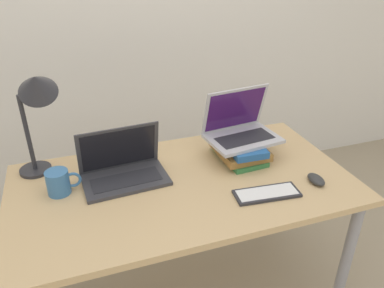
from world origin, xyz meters
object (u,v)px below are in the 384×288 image
laptop_on_books (240,129)px  wireless_keyboard (267,193)px  laptop_left (123,169)px  book_stack (240,150)px  mug (59,182)px  desk_lamp (36,96)px  mouse (316,179)px

laptop_on_books → wireless_keyboard: laptop_on_books is taller
laptop_left → book_stack: 0.57m
wireless_keyboard → mug: (-0.81, 0.29, 0.05)m
laptop_left → laptop_on_books: (0.58, 0.03, 0.09)m
laptop_left → wireless_keyboard: (0.54, -0.32, -0.04)m
desk_lamp → book_stack: bearing=-10.3°
book_stack → laptop_on_books: laptop_on_books is taller
laptop_left → desk_lamp: (-0.31, 0.16, 0.32)m
laptop_left → laptop_on_books: size_ratio=1.06×
mouse → desk_lamp: bearing=157.0°
mouse → laptop_on_books: bearing=121.8°
mouse → desk_lamp: 1.24m
mouse → mug: 1.10m
laptop_left → book_stack: laptop_left is taller
wireless_keyboard → desk_lamp: (-0.85, 0.48, 0.36)m
mug → book_stack: bearing=1.5°
book_stack → laptop_on_books: 0.10m
mug → laptop_on_books: bearing=3.8°
mug → desk_lamp: (-0.03, 0.18, 0.32)m
laptop_on_books → desk_lamp: bearing=172.0°
laptop_left → wireless_keyboard: 0.63m
laptop_on_books → mug: laptop_on_books is taller
wireless_keyboard → mouse: size_ratio=2.85×
mouse → mug: size_ratio=0.70×
mouse → mug: (-1.06, 0.28, 0.04)m
book_stack → mug: mug is taller
laptop_on_books → mouse: bearing=-58.2°
mouse → wireless_keyboard: bearing=-177.5°
wireless_keyboard → desk_lamp: desk_lamp is taller
wireless_keyboard → mug: mug is taller
laptop_on_books → desk_lamp: (-0.88, 0.12, 0.23)m
laptop_left → mouse: laptop_left is taller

